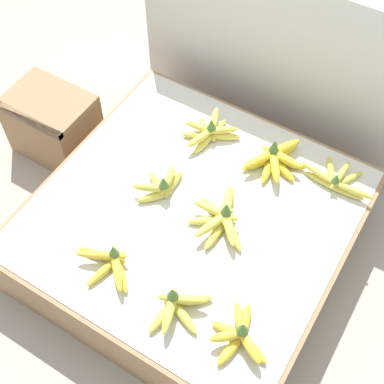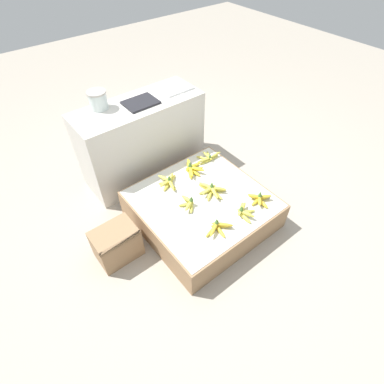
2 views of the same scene
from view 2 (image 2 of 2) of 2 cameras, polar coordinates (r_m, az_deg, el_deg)
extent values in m
plane|color=#A89E8E|center=(2.62, 1.81, -5.10)|extent=(10.00, 10.00, 0.00)
cube|color=#997551|center=(2.53, 1.88, -3.29)|extent=(1.01, 1.00, 0.25)
cube|color=silver|center=(2.43, 1.95, -1.30)|extent=(0.98, 0.97, 0.00)
cube|color=beige|center=(2.87, -9.42, 9.75)|extent=(1.14, 0.43, 0.75)
cube|color=#997551|center=(2.37, -14.17, -9.52)|extent=(0.32, 0.24, 0.28)
cube|color=brown|center=(2.20, -13.41, -9.49)|extent=(0.32, 0.02, 0.02)
ellipsoid|color=gold|center=(2.21, 3.92, -7.25)|extent=(0.16, 0.06, 0.03)
ellipsoid|color=gold|center=(2.22, 5.18, -7.18)|extent=(0.06, 0.16, 0.03)
ellipsoid|color=gold|center=(2.24, 5.65, -6.47)|extent=(0.14, 0.12, 0.03)
ellipsoid|color=gold|center=(2.19, 4.31, -6.84)|extent=(0.15, 0.10, 0.03)
ellipsoid|color=gold|center=(2.22, 5.79, -6.15)|extent=(0.13, 0.13, 0.03)
cone|color=#4C7533|center=(2.19, 4.75, -5.48)|extent=(0.03, 0.03, 0.04)
ellipsoid|color=gold|center=(2.32, 9.94, -4.71)|extent=(0.04, 0.15, 0.03)
ellipsoid|color=gold|center=(2.35, 10.28, -3.81)|extent=(0.15, 0.08, 0.03)
ellipsoid|color=gold|center=(2.37, 9.38, -3.24)|extent=(0.13, 0.11, 0.03)
ellipsoid|color=gold|center=(2.31, 10.20, -3.98)|extent=(0.08, 0.15, 0.03)
ellipsoid|color=gold|center=(2.33, 9.54, -3.14)|extent=(0.14, 0.09, 0.03)
cone|color=#4C7533|center=(2.29, 9.43, -2.97)|extent=(0.03, 0.03, 0.05)
ellipsoid|color=gold|center=(2.47, 11.70, -0.93)|extent=(0.06, 0.12, 0.03)
ellipsoid|color=gold|center=(2.44, 12.13, -1.81)|extent=(0.11, 0.04, 0.03)
ellipsoid|color=gold|center=(2.44, 13.38, -2.16)|extent=(0.04, 0.11, 0.03)
ellipsoid|color=gold|center=(2.48, 13.52, -1.13)|extent=(0.12, 0.06, 0.03)
ellipsoid|color=gold|center=(2.44, 11.95, -0.79)|extent=(0.09, 0.11, 0.03)
ellipsoid|color=gold|center=(2.42, 12.76, -1.57)|extent=(0.10, 0.10, 0.03)
ellipsoid|color=gold|center=(2.46, 13.70, -0.84)|extent=(0.11, 0.08, 0.03)
cone|color=#4C7533|center=(2.42, 12.88, -0.32)|extent=(0.03, 0.03, 0.05)
ellipsoid|color=gold|center=(2.40, -0.83, -1.61)|extent=(0.03, 0.12, 0.03)
ellipsoid|color=gold|center=(2.37, -1.13, -2.42)|extent=(0.12, 0.08, 0.03)
ellipsoid|color=gold|center=(2.35, -0.15, -2.90)|extent=(0.10, 0.11, 0.03)
ellipsoid|color=gold|center=(2.37, -0.86, -1.38)|extent=(0.05, 0.13, 0.03)
ellipsoid|color=gold|center=(2.32, -0.60, -2.53)|extent=(0.12, 0.08, 0.03)
cone|color=#4C7533|center=(2.32, -0.14, -1.20)|extent=(0.03, 0.03, 0.05)
ellipsoid|color=#DBCC4C|center=(2.50, 2.80, 0.79)|extent=(0.08, 0.16, 0.03)
ellipsoid|color=#DBCC4C|center=(2.47, 3.01, 0.17)|extent=(0.16, 0.08, 0.03)
ellipsoid|color=#DBCC4C|center=(2.45, 3.48, -0.36)|extent=(0.15, 0.12, 0.03)
ellipsoid|color=#DBCC4C|center=(2.46, 4.51, -0.29)|extent=(0.03, 0.16, 0.03)
ellipsoid|color=#DBCC4C|center=(2.49, 4.76, 0.37)|extent=(0.15, 0.12, 0.03)
ellipsoid|color=#DBCC4C|center=(2.47, 2.96, 1.16)|extent=(0.09, 0.16, 0.03)
ellipsoid|color=#DBCC4C|center=(2.44, 3.21, 0.46)|extent=(0.16, 0.04, 0.03)
ellipsoid|color=#DBCC4C|center=(2.43, 4.20, 0.07)|extent=(0.08, 0.16, 0.03)
ellipsoid|color=#DBCC4C|center=(2.46, 4.63, 0.73)|extent=(0.13, 0.14, 0.03)
cone|color=#4C7533|center=(2.43, 3.81, 1.49)|extent=(0.04, 0.04, 0.05)
ellipsoid|color=#DBCC4C|center=(2.58, -3.85, 2.41)|extent=(0.12, 0.08, 0.03)
ellipsoid|color=#DBCC4C|center=(2.57, -4.68, 2.17)|extent=(0.04, 0.13, 0.03)
ellipsoid|color=#DBCC4C|center=(2.55, -5.03, 1.71)|extent=(0.12, 0.09, 0.03)
ellipsoid|color=#DBCC4C|center=(2.52, -4.77, 1.12)|extent=(0.12, 0.08, 0.03)
ellipsoid|color=#DBCC4C|center=(2.52, -3.86, 1.23)|extent=(0.04, 0.13, 0.03)
ellipsoid|color=#DBCC4C|center=(2.55, -4.11, 2.70)|extent=(0.12, 0.10, 0.03)
ellipsoid|color=#DBCC4C|center=(2.55, -5.31, 2.64)|extent=(0.07, 0.13, 0.03)
ellipsoid|color=#DBCC4C|center=(2.51, -5.03, 1.75)|extent=(0.13, 0.04, 0.03)
ellipsoid|color=#DBCC4C|center=(2.49, -3.99, 1.45)|extent=(0.07, 0.13, 0.03)
cone|color=#4C7533|center=(2.50, -4.39, 2.80)|extent=(0.03, 0.03, 0.04)
ellipsoid|color=yellow|center=(2.63, -0.33, 3.64)|extent=(0.11, 0.15, 0.03)
ellipsoid|color=yellow|center=(2.64, 0.24, 3.86)|extent=(0.06, 0.16, 0.03)
ellipsoid|color=yellow|center=(2.67, 0.46, 4.36)|extent=(0.15, 0.09, 0.03)
ellipsoid|color=yellow|center=(2.69, 0.25, 4.71)|extent=(0.16, 0.06, 0.03)
ellipsoid|color=yellow|center=(2.69, -0.56, 4.74)|extent=(0.09, 0.15, 0.03)
ellipsoid|color=yellow|center=(2.61, -0.21, 4.07)|extent=(0.10, 0.15, 0.03)
ellipsoid|color=yellow|center=(2.63, 0.71, 4.47)|extent=(0.11, 0.15, 0.03)
ellipsoid|color=yellow|center=(2.65, 0.20, 4.98)|extent=(0.16, 0.04, 0.03)
ellipsoid|color=yellow|center=(2.67, -0.53, 5.26)|extent=(0.10, 0.15, 0.03)
cone|color=#4C7533|center=(2.61, -0.40, 5.38)|extent=(0.04, 0.04, 0.05)
ellipsoid|color=gold|center=(2.80, 3.96, 6.43)|extent=(0.14, 0.03, 0.02)
ellipsoid|color=gold|center=(2.82, 3.17, 6.86)|extent=(0.09, 0.14, 0.02)
ellipsoid|color=gold|center=(2.79, 2.19, 6.45)|extent=(0.09, 0.14, 0.02)
ellipsoid|color=gold|center=(2.76, 2.78, 5.86)|extent=(0.14, 0.04, 0.02)
ellipsoid|color=gold|center=(2.80, 4.40, 7.04)|extent=(0.14, 0.03, 0.02)
ellipsoid|color=gold|center=(2.79, 2.91, 6.95)|extent=(0.03, 0.14, 0.02)
ellipsoid|color=gold|center=(2.74, 2.35, 6.13)|extent=(0.15, 0.05, 0.02)
cone|color=#4C7533|center=(2.74, 3.46, 6.96)|extent=(0.03, 0.03, 0.04)
cylinder|color=silver|center=(2.64, -17.45, 16.24)|extent=(0.15, 0.15, 0.13)
cylinder|color=#B7B2A8|center=(2.61, -17.82, 17.64)|extent=(0.16, 0.16, 0.01)
cube|color=white|center=(2.84, -3.03, 19.05)|extent=(0.28, 0.18, 0.02)
cube|color=#232328|center=(2.66, -9.78, 16.44)|extent=(0.28, 0.22, 0.02)
camera|label=1|loc=(1.68, 41.32, 26.25)|focal=50.00mm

